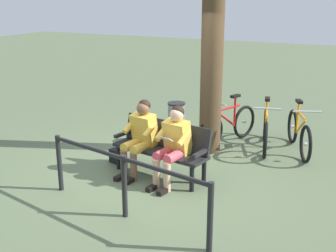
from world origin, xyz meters
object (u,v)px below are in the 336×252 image
at_px(person_companion, 140,134).
at_px(litter_bin, 176,123).
at_px(tree_trunk, 212,61).
at_px(bicycle_orange, 265,130).
at_px(person_reading, 173,142).
at_px(bicycle_green, 228,126).
at_px(handbag, 118,157).
at_px(bicycle_blue, 299,133).
at_px(bench, 163,144).

height_order(person_companion, litter_bin, person_companion).
bearing_deg(tree_trunk, bicycle_orange, -147.57).
bearing_deg(bicycle_orange, person_reading, -36.25).
height_order(tree_trunk, litter_bin, tree_trunk).
bearing_deg(litter_bin, bicycle_orange, -164.32).
height_order(litter_bin, bicycle_green, bicycle_green).
distance_m(handbag, bicycle_green, 2.28).
bearing_deg(person_companion, bicycle_orange, -116.94).
distance_m(tree_trunk, bicycle_orange, 1.67).
relative_size(person_reading, bicycle_orange, 0.73).
height_order(tree_trunk, bicycle_green, tree_trunk).
distance_m(person_reading, bicycle_blue, 2.68).
bearing_deg(litter_bin, bicycle_blue, -166.29).
bearing_deg(person_companion, tree_trunk, -103.24).
relative_size(tree_trunk, bicycle_blue, 2.11).
xyz_separation_m(person_reading, handbag, (1.19, -0.29, -0.54)).
bearing_deg(litter_bin, person_companion, 94.11).
bearing_deg(bench, bicycle_orange, -111.62).
height_order(handbag, bicycle_orange, bicycle_orange).
bearing_deg(bicycle_blue, tree_trunk, -89.42).
bearing_deg(bench, tree_trunk, -91.98).
bearing_deg(bicycle_green, person_companion, -1.98).
relative_size(bench, bicycle_green, 1.03).
relative_size(bicycle_orange, bicycle_green, 1.03).
relative_size(bench, handbag, 5.52).
height_order(handbag, litter_bin, litter_bin).
relative_size(litter_bin, bicycle_orange, 0.49).
relative_size(litter_bin, bicycle_green, 0.50).
distance_m(bench, bicycle_green, 1.95).
xyz_separation_m(tree_trunk, bicycle_green, (-0.18, -0.53, -1.30)).
height_order(litter_bin, bicycle_orange, bicycle_orange).
bearing_deg(bicycle_orange, person_companion, -50.56).
xyz_separation_m(person_reading, litter_bin, (0.74, -1.68, -0.26)).
bearing_deg(bicycle_orange, bench, -45.25).
height_order(person_reading, handbag, person_reading).
distance_m(person_companion, litter_bin, 1.60).
bearing_deg(litter_bin, tree_trunk, 171.50).
relative_size(bench, person_companion, 1.38).
bearing_deg(person_companion, litter_bin, -76.29).
distance_m(bicycle_blue, bicycle_orange, 0.60).
distance_m(handbag, bicycle_orange, 2.78).
bearing_deg(person_reading, bicycle_blue, -113.79).
height_order(tree_trunk, bicycle_orange, tree_trunk).
bearing_deg(handbag, tree_trunk, -132.38).
bearing_deg(bicycle_green, bench, 6.17).
xyz_separation_m(person_companion, litter_bin, (0.11, -1.58, -0.26)).
height_order(person_reading, bicycle_blue, person_reading).
bearing_deg(tree_trunk, person_companion, 67.17).
bearing_deg(person_reading, bicycle_orange, -102.63).
xyz_separation_m(person_reading, bicycle_green, (-0.16, -2.11, -0.31)).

